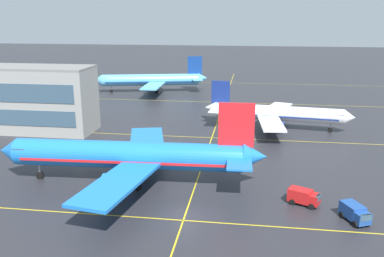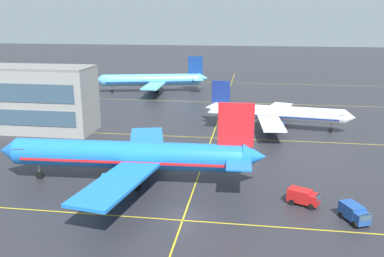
# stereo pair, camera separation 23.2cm
# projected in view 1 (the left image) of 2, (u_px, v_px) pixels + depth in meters

# --- Properties ---
(ground_plane) EXTENTS (600.00, 600.00, 0.00)m
(ground_plane) POSITION_uv_depth(u_px,v_px,m) (186.00, 213.00, 54.12)
(ground_plane) COLOR #28282D
(airliner_front_gate) EXTENTS (41.06, 35.44, 12.78)m
(airliner_front_gate) POSITION_uv_depth(u_px,v_px,m) (131.00, 155.00, 62.88)
(airliner_front_gate) COLOR blue
(airliner_front_gate) RESTS_ON ground
(airliner_second_row) EXTENTS (33.17, 28.40, 10.31)m
(airliner_second_row) POSITION_uv_depth(u_px,v_px,m) (276.00, 113.00, 93.26)
(airliner_second_row) COLOR white
(airliner_second_row) RESTS_ON ground
(airliner_third_row) EXTENTS (37.05, 31.49, 11.61)m
(airliner_third_row) POSITION_uv_depth(u_px,v_px,m) (152.00, 80.00, 137.55)
(airliner_third_row) COLOR #5BB7E5
(airliner_third_row) RESTS_ON ground
(taxiway_markings) EXTENTS (132.35, 161.11, 0.01)m
(taxiway_markings) POSITION_uv_depth(u_px,v_px,m) (219.00, 117.00, 104.65)
(taxiway_markings) COLOR yellow
(taxiway_markings) RESTS_ON ground
(service_truck_red_van) EXTENTS (3.43, 4.50, 2.10)m
(service_truck_red_van) POSITION_uv_depth(u_px,v_px,m) (355.00, 213.00, 51.66)
(service_truck_red_van) COLOR #1E4793
(service_truck_red_van) RESTS_ON ground
(service_truck_catering) EXTENTS (4.50, 3.44, 2.10)m
(service_truck_catering) POSITION_uv_depth(u_px,v_px,m) (304.00, 197.00, 56.25)
(service_truck_catering) COLOR red
(service_truck_catering) RESTS_ON ground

